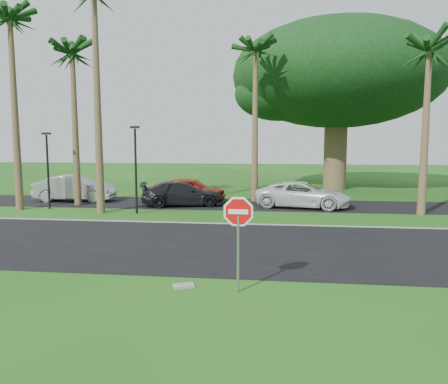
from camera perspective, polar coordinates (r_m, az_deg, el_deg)
ground at (r=14.43m, az=0.94°, el=-8.87°), size 120.00×120.00×0.00m
road at (r=16.35m, az=1.70°, el=-6.96°), size 120.00×8.00×0.02m
parking_strip at (r=26.64m, az=3.82°, el=-1.64°), size 120.00×5.00×0.02m
curb at (r=20.29m, az=2.77°, el=-4.22°), size 120.00×0.12×0.06m
stop_sign_near at (r=11.06m, az=1.87°, el=-4.24°), size 1.05×0.07×2.62m
palm_left_far at (r=27.74m, az=-26.16°, el=19.09°), size 5.00×5.00×11.50m
palm_left_mid at (r=27.97m, az=-19.20°, el=16.24°), size 5.00×5.00×10.00m
palm_center at (r=28.35m, az=4.15°, el=17.45°), size 5.00×5.00×10.50m
palm_right_near at (r=25.35m, az=25.25°, el=15.90°), size 5.00×5.00×9.50m
canopy_tree at (r=36.46m, az=14.60°, el=14.50°), size 16.50×16.50×13.12m
streetlight_left at (r=26.72m, az=-22.03°, el=3.27°), size 0.45×0.25×4.34m
streetlight_right at (r=23.57m, az=-11.46°, el=3.61°), size 0.45×0.25×4.64m
car_silver at (r=29.52m, az=-18.89°, el=0.42°), size 5.14×2.13×1.65m
car_red at (r=27.69m, az=-4.49°, el=0.26°), size 4.77×2.51×1.55m
car_dark at (r=26.12m, az=-5.44°, el=-0.27°), size 5.26×3.19×1.43m
car_minivan at (r=25.71m, az=10.30°, el=-0.38°), size 5.73×3.41×1.49m
utility_slab at (r=11.94m, az=-5.30°, el=-12.10°), size 0.64×0.54×0.06m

